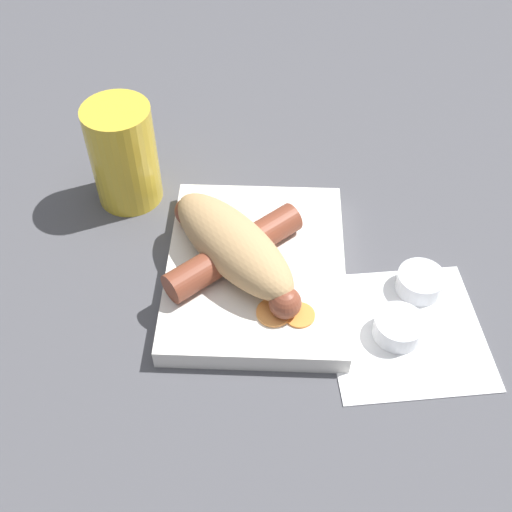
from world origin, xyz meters
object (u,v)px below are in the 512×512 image
(food_tray, at_px, (256,269))
(bread_roll, at_px, (233,244))
(sausage, at_px, (234,254))
(condiment_cup_far, at_px, (420,283))
(condiment_cup_near, at_px, (398,329))
(drink_glass, at_px, (124,155))

(food_tray, distance_m, bread_roll, 0.05)
(food_tray, height_order, sausage, sausage)
(food_tray, relative_size, condiment_cup_far, 4.75)
(condiment_cup_near, bearing_deg, sausage, 68.26)
(bread_roll, xyz_separation_m, sausage, (-0.00, -0.00, -0.01))
(condiment_cup_near, height_order, condiment_cup_far, same)
(condiment_cup_far, relative_size, drink_glass, 0.40)
(bread_roll, height_order, condiment_cup_far, bread_roll)
(food_tray, bearing_deg, drink_glass, 52.06)
(bread_roll, distance_m, drink_glass, 0.18)
(sausage, bearing_deg, food_tray, -79.81)
(condiment_cup_near, bearing_deg, bread_roll, 66.99)
(food_tray, distance_m, sausage, 0.04)
(food_tray, xyz_separation_m, sausage, (-0.00, 0.02, 0.03))
(bread_roll, bearing_deg, condiment_cup_near, -113.01)
(bread_roll, xyz_separation_m, drink_glass, (0.12, 0.14, 0.01))
(sausage, relative_size, condiment_cup_near, 3.10)
(food_tray, height_order, drink_glass, drink_glass)
(food_tray, xyz_separation_m, bread_roll, (0.00, 0.02, 0.04))
(bread_roll, xyz_separation_m, condiment_cup_near, (-0.07, -0.17, -0.04))
(food_tray, xyz_separation_m, drink_glass, (0.12, 0.16, 0.05))
(sausage, bearing_deg, condiment_cup_far, -92.18)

